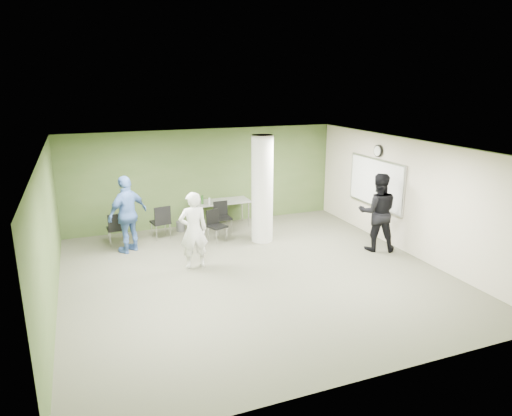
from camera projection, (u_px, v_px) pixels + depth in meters
name	position (u px, v px, depth m)	size (l,w,h in m)	color
floor	(254.00, 274.00, 10.03)	(8.00, 8.00, 0.00)	#585846
ceiling	(254.00, 147.00, 9.28)	(8.00, 8.00, 0.00)	white
wall_back	(205.00, 177.00, 13.24)	(8.00, 0.02, 2.80)	#425A2A
wall_left	(48.00, 236.00, 8.25)	(0.02, 8.00, 2.80)	#425A2A
wall_right_cream	(408.00, 196.00, 11.06)	(0.02, 8.00, 2.80)	beige
column	(262.00, 189.00, 11.80)	(0.56, 0.56, 2.80)	silver
whiteboard	(376.00, 183.00, 12.08)	(0.05, 2.30, 1.30)	silver
wall_clock	(378.00, 151.00, 11.85)	(0.06, 0.32, 0.32)	black
folding_table	(221.00, 203.00, 13.13)	(1.63, 0.71, 1.02)	gray
wastebasket	(181.00, 226.00, 12.89)	(0.25, 0.25, 0.28)	#4C4C4C
chair_back_left	(116.00, 226.00, 11.69)	(0.45, 0.45, 0.87)	black
chair_back_right	(161.00, 220.00, 12.13)	(0.53, 0.53, 0.93)	black
chair_table_left	(215.00, 223.00, 12.04)	(0.54, 0.54, 0.84)	black
chair_table_right	(222.00, 215.00, 12.74)	(0.44, 0.44, 0.86)	black
woman_white	(193.00, 230.00, 10.18)	(0.64, 0.42, 1.77)	silver
man_black	(378.00, 212.00, 11.25)	(0.95, 0.74, 1.96)	black
man_blue	(128.00, 214.00, 11.14)	(1.13, 0.47, 1.92)	#456AAC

